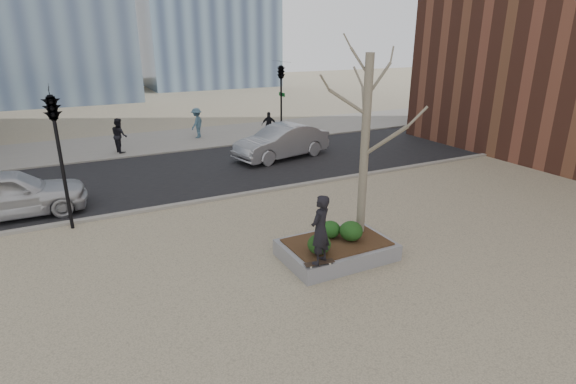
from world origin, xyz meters
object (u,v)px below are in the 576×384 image
skateboarder (320,230)px  police_car (9,194)px  planter (336,250)px  skateboard (319,264)px

skateboarder → police_car: bearing=-78.9°
planter → skateboard: skateboard is taller
skateboard → planter: bearing=45.6°
skateboard → police_car: 11.08m
planter → police_car: police_car is taller
skateboard → police_car: size_ratio=0.16×
planter → skateboarder: 1.84m
skateboarder → police_car: skateboarder is taller
planter → skateboarder: size_ratio=1.68×
skateboard → police_car: police_car is taller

